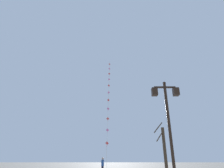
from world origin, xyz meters
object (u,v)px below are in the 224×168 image
twin_lantern_lamp_post (167,113)px  kite_flyer (102,166)px  bare_tree (164,149)px  kite_train (108,97)px

twin_lantern_lamp_post → kite_flyer: twin_lantern_lamp_post is taller
kite_flyer → bare_tree: bare_tree is taller
kite_train → twin_lantern_lamp_post: bearing=-80.7°
kite_flyer → bare_tree: size_ratio=0.33×
kite_train → bare_tree: (5.78, -9.75, -8.72)m
twin_lantern_lamp_post → kite_train: (-3.30, 20.21, 7.53)m
kite_flyer → bare_tree: 6.49m
kite_flyer → bare_tree: bearing=-99.5°
twin_lantern_lamp_post → bare_tree: bearing=76.6°
kite_train → kite_flyer: kite_train is taller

